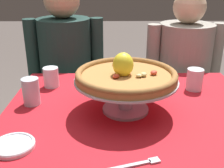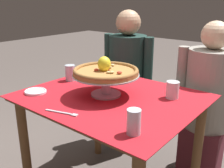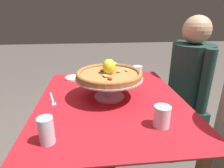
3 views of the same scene
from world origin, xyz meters
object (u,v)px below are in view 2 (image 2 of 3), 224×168
object	(u,v)px
water_glass_front_right	(134,124)
diner_left	(127,83)
water_glass_back_left	(93,70)
water_glass_side_left	(70,74)
dinner_fork	(63,113)
pizza_stand	(106,80)
side_plate	(35,91)
pizza	(106,71)
diner_right	(206,107)
water_glass_back_right	(172,91)

from	to	relation	value
water_glass_front_right	diner_left	bearing A→B (deg)	127.15
water_glass_back_left	water_glass_side_left	bearing A→B (deg)	-103.01
water_glass_front_right	dinner_fork	bearing A→B (deg)	-171.96
pizza_stand	side_plate	distance (m)	0.46
side_plate	pizza	bearing A→B (deg)	34.14
pizza_stand	pizza	world-z (taller)	pizza
pizza_stand	diner_left	world-z (taller)	diner_left
diner_right	side_plate	bearing A→B (deg)	-130.52
pizza	water_glass_front_right	world-z (taller)	pizza
water_glass_front_right	diner_left	distance (m)	1.26
water_glass_side_left	side_plate	xyz separation A→B (m)	(0.02, -0.31, -0.04)
diner_right	water_glass_front_right	bearing A→B (deg)	-90.04
water_glass_back_left	side_plate	size ratio (longest dim) A/B	0.70
water_glass_back_left	diner_right	xyz separation A→B (m)	(0.75, 0.40, -0.24)
water_glass_side_left	dinner_fork	world-z (taller)	water_glass_side_left
water_glass_side_left	water_glass_front_right	distance (m)	0.87
water_glass_back_right	diner_right	size ratio (longest dim) A/B	0.09
pizza_stand	pizza	bearing A→B (deg)	169.21
pizza_stand	side_plate	world-z (taller)	pizza_stand
diner_left	diner_right	xyz separation A→B (m)	(0.75, -0.04, -0.03)
pizza_stand	water_glass_side_left	world-z (taller)	pizza_stand
pizza_stand	diner_right	bearing A→B (deg)	58.34
water_glass_front_right	water_glass_back_left	world-z (taller)	water_glass_front_right
pizza_stand	dinner_fork	size ratio (longest dim) A/B	2.17
water_glass_back_left	diner_right	size ratio (longest dim) A/B	0.08
water_glass_front_right	water_glass_back_right	size ratio (longest dim) A/B	1.13
pizza_stand	diner_right	xyz separation A→B (m)	(0.41, 0.66, -0.29)
pizza_stand	diner_right	distance (m)	0.82
water_glass_front_right	pizza	bearing A→B (deg)	144.57
water_glass_front_right	side_plate	world-z (taller)	water_glass_front_right
pizza	water_glass_front_right	distance (m)	0.51
pizza_stand	water_glass_side_left	distance (m)	0.40
water_glass_front_right	water_glass_back_left	distance (m)	0.93
water_glass_back_left	dinner_fork	xyz separation A→B (m)	(0.35, -0.60, -0.04)
pizza	water_glass_back_left	xyz separation A→B (m)	(-0.35, 0.26, -0.11)
pizza_stand	dinner_fork	bearing A→B (deg)	-89.49
water_glass_back_right	pizza	bearing A→B (deg)	-147.87
pizza	water_glass_back_right	distance (m)	0.41
pizza	diner_left	bearing A→B (deg)	116.11
water_glass_side_left	dinner_fork	distance (m)	0.57
water_glass_side_left	side_plate	size ratio (longest dim) A/B	0.84
water_glass_back_left	diner_right	world-z (taller)	diner_right
water_glass_front_right	water_glass_side_left	bearing A→B (deg)	156.15
water_glass_side_left	water_glass_front_right	size ratio (longest dim) A/B	0.99
water_glass_back_right	diner_left	size ratio (longest dim) A/B	0.08
water_glass_side_left	side_plate	distance (m)	0.32
water_glass_back_right	dinner_fork	xyz separation A→B (m)	(-0.33, -0.56, -0.04)
diner_left	water_glass_front_right	bearing A→B (deg)	-52.85
pizza_stand	side_plate	bearing A→B (deg)	-145.93
water_glass_front_right	diner_left	xyz separation A→B (m)	(-0.75, 0.99, -0.22)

